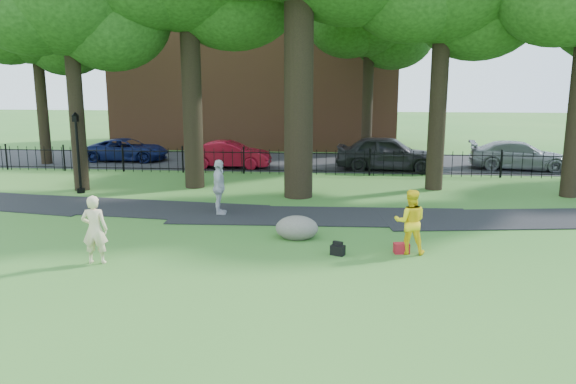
# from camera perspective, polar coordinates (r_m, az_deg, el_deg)

# --- Properties ---
(ground) EXTENTS (120.00, 120.00, 0.00)m
(ground) POSITION_cam_1_polar(r_m,az_deg,el_deg) (15.16, -0.94, -6.05)
(ground) COLOR #2E6924
(ground) RESTS_ON ground
(footpath) EXTENTS (36.07, 3.85, 0.03)m
(footpath) POSITION_cam_1_polar(r_m,az_deg,el_deg) (18.84, 3.38, -2.51)
(footpath) COLOR black
(footpath) RESTS_ON ground
(street) EXTENTS (80.00, 7.00, 0.02)m
(street) POSITION_cam_1_polar(r_m,az_deg,el_deg) (30.74, 2.30, 3.08)
(street) COLOR black
(street) RESTS_ON ground
(iron_fence) EXTENTS (44.00, 0.04, 1.20)m
(iron_fence) POSITION_cam_1_polar(r_m,az_deg,el_deg) (26.70, 1.85, 3.06)
(iron_fence) COLOR black
(iron_fence) RESTS_ON ground
(brick_building) EXTENTS (18.00, 8.00, 12.00)m
(brick_building) POSITION_cam_1_polar(r_m,az_deg,el_deg) (38.77, -3.06, 13.76)
(brick_building) COLOR brown
(brick_building) RESTS_ON ground
(woman) EXTENTS (0.68, 0.49, 1.75)m
(woman) POSITION_cam_1_polar(r_m,az_deg,el_deg) (14.81, -19.05, -3.63)
(woman) COLOR beige
(woman) RESTS_ON ground
(man) EXTENTS (0.86, 0.68, 1.73)m
(man) POSITION_cam_1_polar(r_m,az_deg,el_deg) (15.14, 12.30, -2.96)
(man) COLOR yellow
(man) RESTS_ON ground
(pedestrian) EXTENTS (0.59, 1.15, 1.89)m
(pedestrian) POSITION_cam_1_polar(r_m,az_deg,el_deg) (19.01, -7.01, 0.46)
(pedestrian) COLOR silver
(pedestrian) RESTS_ON ground
(boulder) EXTENTS (1.47, 1.28, 0.72)m
(boulder) POSITION_cam_1_polar(r_m,az_deg,el_deg) (16.27, 0.91, -3.48)
(boulder) COLOR gray
(boulder) RESTS_ON ground
(lamppost) EXTENTS (0.32, 0.32, 3.24)m
(lamppost) POSITION_cam_1_polar(r_m,az_deg,el_deg) (23.83, -20.54, 3.66)
(lamppost) COLOR black
(lamppost) RESTS_ON ground
(backpack) EXTENTS (0.42, 0.35, 0.27)m
(backpack) POSITION_cam_1_polar(r_m,az_deg,el_deg) (14.88, 5.07, -5.91)
(backpack) COLOR black
(backpack) RESTS_ON ground
(red_bag) EXTENTS (0.44, 0.31, 0.27)m
(red_bag) POSITION_cam_1_polar(r_m,az_deg,el_deg) (15.28, 11.46, -5.61)
(red_bag) COLOR maroon
(red_bag) RESTS_ON ground
(red_sedan) EXTENTS (4.16, 1.46, 1.37)m
(red_sedan) POSITION_cam_1_polar(r_m,az_deg,el_deg) (28.78, -5.96, 3.80)
(red_sedan) COLOR maroon
(red_sedan) RESTS_ON ground
(navy_van) EXTENTS (4.45, 2.05, 1.24)m
(navy_van) POSITION_cam_1_polar(r_m,az_deg,el_deg) (32.23, -16.00, 4.14)
(navy_van) COLOR #0D1745
(navy_van) RESTS_ON ground
(grey_car) EXTENTS (5.22, 2.50, 1.72)m
(grey_car) POSITION_cam_1_polar(r_m,az_deg,el_deg) (28.28, 10.08, 3.91)
(grey_car) COLOR black
(grey_car) RESTS_ON ground
(silver_car) EXTENTS (5.08, 2.62, 1.41)m
(silver_car) POSITION_cam_1_polar(r_m,az_deg,el_deg) (30.44, 22.44, 3.45)
(silver_car) COLOR gray
(silver_car) RESTS_ON ground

